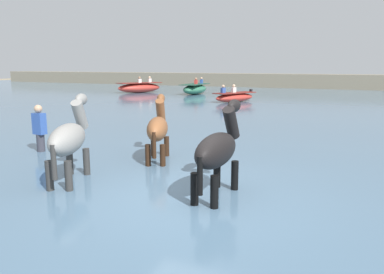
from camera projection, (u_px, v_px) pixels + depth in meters
The scene contains 10 objects.
ground_plane at pixel (195, 220), 6.49m from camera, with size 120.00×120.00×0.00m, color gray.
water_surface at pixel (293, 125), 15.43m from camera, with size 90.00×90.00×0.43m, color slate.
horse_lead_chestnut at pixel (158, 130), 8.75m from camera, with size 0.96×1.73×1.91m.
horse_trailing_grey at pixel (69, 141), 7.14m from camera, with size 1.00×1.85×2.04m.
horse_flank_black at pixel (218, 152), 6.33m from camera, with size 0.50×1.83×2.00m.
boat_near_starboard at pixel (139, 88), 30.24m from camera, with size 3.02×3.83×1.27m.
boat_near_port at pixel (195, 89), 28.72m from camera, with size 1.45×3.51×1.24m.
boat_far_inshore at pixel (235, 97), 22.65m from camera, with size 2.19×3.04×1.04m.
person_onlooker_left at pixel (40, 135), 9.66m from camera, with size 0.34×0.23×1.63m.
far_shoreline at pixel (333, 84), 35.19m from camera, with size 80.00×2.40×1.75m, color gray.
Camera 1 is at (2.43, -5.60, 2.62)m, focal length 35.50 mm.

